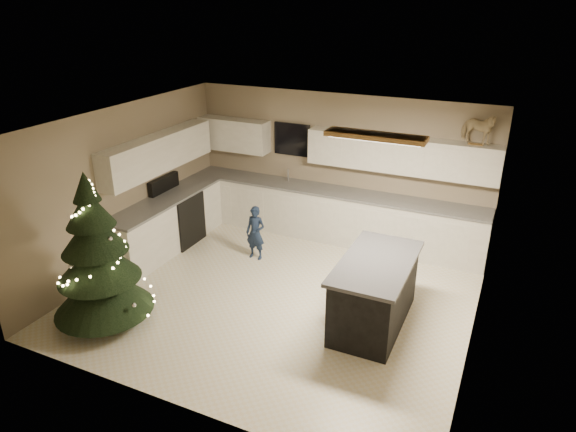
% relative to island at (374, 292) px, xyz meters
% --- Properties ---
extents(ground_plane, '(5.50, 5.50, 0.00)m').
position_rel_island_xyz_m(ground_plane, '(-1.48, 0.09, -0.48)').
color(ground_plane, beige).
extents(room_shell, '(5.52, 5.02, 2.61)m').
position_rel_island_xyz_m(room_shell, '(-1.46, 0.09, 1.27)').
color(room_shell, gray).
rests_on(room_shell, ground_plane).
extents(cabinetry, '(5.50, 3.20, 2.00)m').
position_rel_island_xyz_m(cabinetry, '(-2.39, 1.74, 0.28)').
color(cabinetry, white).
rests_on(cabinetry, ground_plane).
extents(island, '(0.90, 1.70, 0.95)m').
position_rel_island_xyz_m(island, '(0.00, 0.00, 0.00)').
color(island, black).
rests_on(island, ground_plane).
extents(bar_stool, '(0.30, 0.30, 0.57)m').
position_rel_island_xyz_m(bar_stool, '(-0.43, -0.15, -0.05)').
color(bar_stool, brown).
rests_on(bar_stool, ground_plane).
extents(christmas_tree, '(1.36, 1.31, 2.17)m').
position_rel_island_xyz_m(christmas_tree, '(-3.33, -1.51, 0.41)').
color(christmas_tree, '#3F2816').
rests_on(christmas_tree, ground_plane).
extents(toddler, '(0.34, 0.22, 0.93)m').
position_rel_island_xyz_m(toddler, '(-2.34, 1.00, -0.01)').
color(toddler, '#131D39').
rests_on(toddler, ground_plane).
extents(rocking_horse, '(0.61, 0.41, 0.50)m').
position_rel_island_xyz_m(rocking_horse, '(0.82, 2.42, 1.78)').
color(rocking_horse, brown).
rests_on(rocking_horse, cabinetry).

